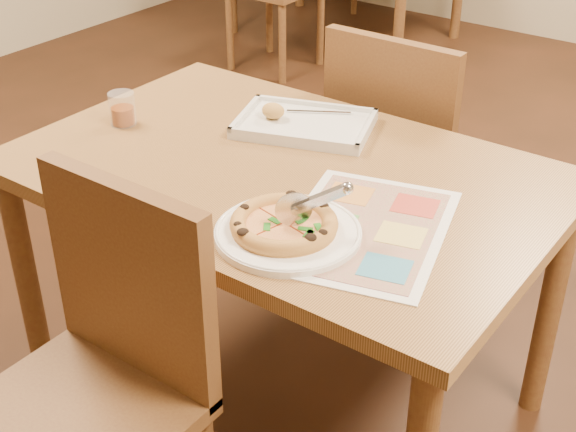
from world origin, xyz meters
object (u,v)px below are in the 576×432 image
Objects in this scene: chair_near at (103,350)px; menu at (366,229)px; dining_table at (283,198)px; chair_far at (401,138)px; appetizer_tray at (302,125)px; glass_tumbler at (123,110)px; pizza_cutter at (312,202)px; plate at (288,233)px; pizza at (284,224)px.

chair_near is 0.59m from menu.
dining_table is 2.77× the size of chair_far.
chair_near is at bearing -83.64° from appetizer_tray.
chair_near is 5.37× the size of glass_tumbler.
chair_far is at bearing 90.00° from chair_near.
pizza_cutter reaches higher than glass_tumbler.
chair_far reaches higher than glass_tumbler.
chair_near is 4.13× the size of pizza_cutter.
chair_near is 0.83m from appetizer_tray.
chair_near is 0.51m from pizza_cutter.
chair_near and chair_far have the same top height.
dining_table is at bearing 90.00° from chair_near.
chair_near is at bearing -118.43° from plate.
dining_table is 0.51m from glass_tumbler.
menu is at bearing 45.40° from plate.
pizza is (0.18, 0.36, 0.18)m from chair_near.
glass_tumbler is 0.81m from menu.
appetizer_tray reaches higher than dining_table.
glass_tumbler is (-0.68, 0.20, 0.01)m from pizza.
pizza_cutter is (0.23, -0.22, 0.17)m from dining_table.
plate is 3.48× the size of glass_tumbler.
menu is at bearing 113.09° from chair_far.
pizza is 0.50× the size of menu.
plate is (0.19, -0.24, 0.09)m from dining_table.
pizza_cutter is at bearing 58.64° from chair_near.
chair_near is 1.20m from chair_far.
menu is at bearing -5.65° from glass_tumbler.
menu is (0.31, -0.73, 0.16)m from chair_far.
chair_near reaches higher than pizza.
pizza_cutter is at bearing -43.02° from dining_table.
appetizer_tray is (-0.32, 0.43, -0.07)m from pizza_cutter.
chair_near is 1.16× the size of appetizer_tray.
plate reaches higher than menu.
chair_near is at bearing -90.00° from dining_table.
menu is (0.08, 0.09, -0.08)m from pizza_cutter.
chair_far is (-0.00, 0.60, -0.07)m from dining_table.
pizza_cutter is (0.05, 0.03, 0.06)m from pizza.
chair_near is at bearing -117.34° from pizza.
dining_table is 3.22× the size of appetizer_tray.
glass_tumbler is 0.19× the size of menu.
chair_far is at bearing 102.89° from plate.
dining_table is 4.26× the size of plate.
plate is 0.02m from pizza.
chair_near is at bearing -48.38° from glass_tumbler.
chair_near is 0.77m from glass_tumbler.
menu is at bearing -22.10° from dining_table.
plate is 1.36× the size of pizza.
glass_tumbler is at bearing 174.35° from menu.
pizza_cutter reaches higher than menu.
pizza_cutter is at bearing 28.91° from pizza.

